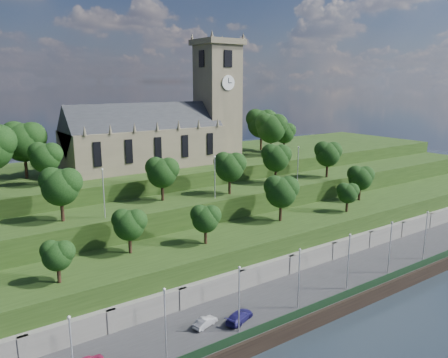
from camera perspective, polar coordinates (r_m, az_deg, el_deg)
ground at (r=63.70m, az=12.53°, el=-18.10°), size 320.00×320.00×0.00m
promenade at (r=66.84m, az=8.68°, el=-15.39°), size 160.00×12.00×2.00m
quay_wall at (r=63.12m, az=12.61°, el=-17.26°), size 160.00×0.50×2.20m
fence at (r=62.78m, az=12.23°, el=-15.85°), size 160.00×0.10×1.20m
retaining_wall at (r=70.14m, az=5.31°, el=-12.52°), size 160.00×2.10×5.00m
embankment_lower at (r=73.85m, az=2.30°, el=-9.87°), size 160.00×12.00×8.00m
embankment_upper at (r=81.64m, az=-2.35°, el=-6.14°), size 160.00×10.00×12.00m
hilltop at (r=98.90m, az=-8.87°, el=-2.03°), size 160.00×32.00×15.00m
church at (r=93.01m, az=-7.66°, el=6.50°), size 38.60×12.35×27.60m
trees_lower at (r=74.82m, az=5.59°, el=-2.53°), size 66.49×8.35×8.22m
trees_upper at (r=79.72m, az=-0.24°, el=1.87°), size 61.29×8.20×8.12m
trees_hilltop at (r=91.40m, az=-8.39°, el=5.92°), size 71.99×16.00×10.78m
lamp_posts_promenade at (r=60.72m, az=9.76°, el=-12.18°), size 60.36×0.36×8.66m
lamp_posts_upper at (r=76.44m, az=-1.22°, el=0.68°), size 40.36×0.36×7.66m
car_middle at (r=57.94m, az=-2.48°, el=-18.16°), size 3.71×2.12×1.16m
car_right at (r=58.92m, az=2.02°, el=-17.49°), size 5.02×3.47×1.35m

